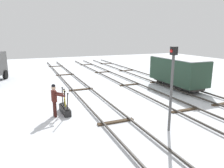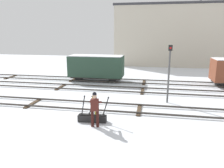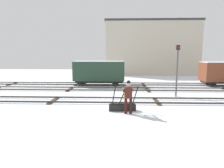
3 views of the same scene
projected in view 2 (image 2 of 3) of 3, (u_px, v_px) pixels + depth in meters
name	position (u px, v px, depth m)	size (l,w,h in m)	color
ground_plane	(84.00, 107.00, 13.65)	(60.00, 60.00, 0.00)	silver
track_main_line	(84.00, 105.00, 13.62)	(44.00, 1.94, 0.18)	#38332D
track_siding_near	(100.00, 88.00, 17.87)	(44.00, 1.94, 0.18)	#38332D
track_siding_far	(108.00, 80.00, 20.88)	(44.00, 1.94, 0.18)	#38332D
switch_lever_frame	(92.00, 117.00, 11.34)	(1.68, 0.44, 1.44)	black
rail_worker	(95.00, 107.00, 10.57)	(0.56, 0.70, 1.81)	#351511
signal_post	(169.00, 68.00, 13.99)	(0.24, 0.32, 3.85)	#4C4C4C
apartment_building	(166.00, 35.00, 31.55)	(14.87, 6.63, 8.54)	beige
freight_car_near_switch	(96.00, 66.00, 20.77)	(5.24, 2.09, 2.51)	#2D2B28
perched_bird_roof_left	(167.00, 4.00, 30.18)	(0.27, 0.11, 0.13)	#514C47
perched_bird_roof_right	(201.00, 1.00, 27.09)	(0.28, 0.19, 0.13)	#333338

